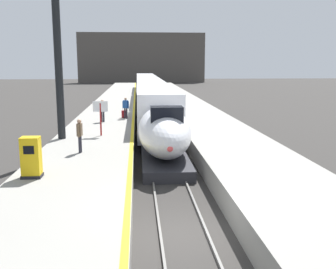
% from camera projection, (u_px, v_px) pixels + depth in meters
% --- Properties ---
extents(ground_plane, '(260.00, 260.00, 0.00)m').
position_uv_depth(ground_plane, '(183.00, 235.00, 12.60)').
color(ground_plane, '#33302D').
extents(platform_left, '(4.80, 110.00, 1.05)m').
position_uv_depth(platform_left, '(109.00, 117.00, 36.48)').
color(platform_left, gray).
rests_on(platform_left, ground).
extents(platform_right, '(4.80, 110.00, 1.05)m').
position_uv_depth(platform_right, '(195.00, 116.00, 37.10)').
color(platform_right, gray).
rests_on(platform_right, ground).
extents(platform_left_safety_stripe, '(0.20, 107.80, 0.01)m').
position_uv_depth(platform_left_safety_stripe, '(134.00, 111.00, 36.56)').
color(platform_left_safety_stripe, yellow).
rests_on(platform_left_safety_stripe, platform_left).
extents(rail_main_left, '(0.08, 110.00, 0.12)m').
position_uv_depth(rail_main_left, '(144.00, 117.00, 39.51)').
color(rail_main_left, slate).
rests_on(rail_main_left, ground).
extents(rail_main_right, '(0.08, 110.00, 0.12)m').
position_uv_depth(rail_main_right, '(159.00, 117.00, 39.63)').
color(rail_main_right, slate).
rests_on(rail_main_right, ground).
extents(highspeed_train_main, '(2.92, 57.53, 3.60)m').
position_uv_depth(highspeed_train_main, '(150.00, 94.00, 44.85)').
color(highspeed_train_main, silver).
rests_on(highspeed_train_main, ground).
extents(station_column_mid, '(4.00, 0.68, 9.94)m').
position_uv_depth(station_column_mid, '(57.00, 36.00, 22.13)').
color(station_column_mid, black).
rests_on(station_column_mid, platform_left).
extents(passenger_near_edge, '(0.52, 0.36, 1.69)m').
position_uv_depth(passenger_near_edge, '(126.00, 106.00, 31.43)').
color(passenger_near_edge, '#23232D').
rests_on(passenger_near_edge, platform_left).
extents(passenger_mid_platform, '(0.25, 0.57, 1.69)m').
position_uv_depth(passenger_mid_platform, '(80.00, 133.00, 19.33)').
color(passenger_mid_platform, '#23232D').
rests_on(passenger_mid_platform, platform_left).
extents(passenger_far_waiting, '(0.52, 0.36, 1.69)m').
position_uv_depth(passenger_far_waiting, '(102.00, 109.00, 29.58)').
color(passenger_far_waiting, '#23232D').
rests_on(passenger_far_waiting, platform_left).
extents(rolling_suitcase, '(0.40, 0.22, 0.98)m').
position_uv_depth(rolling_suitcase, '(124.00, 114.00, 31.99)').
color(rolling_suitcase, maroon).
rests_on(rolling_suitcase, platform_left).
extents(ticket_machine_yellow, '(0.76, 0.62, 1.60)m').
position_uv_depth(ticket_machine_yellow, '(31.00, 159.00, 15.15)').
color(ticket_machine_yellow, yellow).
rests_on(ticket_machine_yellow, platform_left).
extents(departure_info_board, '(0.90, 0.10, 2.12)m').
position_uv_depth(departure_info_board, '(100.00, 111.00, 23.88)').
color(departure_info_board, maroon).
rests_on(departure_info_board, platform_left).
extents(terminus_back_wall, '(36.00, 2.00, 14.00)m').
position_uv_depth(terminus_back_wall, '(142.00, 58.00, 111.41)').
color(terminus_back_wall, '#4C4742').
rests_on(terminus_back_wall, ground).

